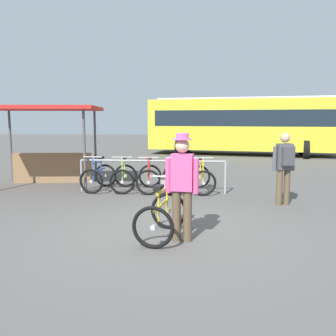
% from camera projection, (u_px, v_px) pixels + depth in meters
% --- Properties ---
extents(ground_plane, '(80.00, 80.00, 0.00)m').
position_uv_depth(ground_plane, '(168.00, 230.00, 6.33)').
color(ground_plane, '#514F4C').
extents(bike_rack_rail, '(3.91, 0.20, 0.88)m').
position_uv_depth(bike_rack_rail, '(152.00, 167.00, 9.51)').
color(bike_rack_rail, '#99999E').
rests_on(bike_rack_rail, ground).
extents(racked_bike_blue, '(0.81, 1.20, 0.98)m').
position_uv_depth(racked_bike_blue, '(99.00, 177.00, 9.87)').
color(racked_bike_blue, black).
rests_on(racked_bike_blue, ground).
extents(racked_bike_lime, '(0.75, 1.15, 0.97)m').
position_uv_depth(racked_bike_lime, '(124.00, 177.00, 9.80)').
color(racked_bike_lime, black).
rests_on(racked_bike_lime, ground).
extents(racked_bike_red, '(0.72, 1.14, 0.97)m').
position_uv_depth(racked_bike_red, '(149.00, 178.00, 9.74)').
color(racked_bike_red, black).
rests_on(racked_bike_red, ground).
extents(racked_bike_black, '(0.76, 1.15, 0.97)m').
position_uv_depth(racked_bike_black, '(175.00, 178.00, 9.68)').
color(racked_bike_black, black).
rests_on(racked_bike_black, ground).
extents(racked_bike_yellow, '(0.75, 1.15, 0.97)m').
position_uv_depth(racked_bike_yellow, '(201.00, 178.00, 9.62)').
color(racked_bike_yellow, black).
rests_on(racked_bike_yellow, ground).
extents(featured_bicycle, '(0.85, 1.24, 0.97)m').
position_uv_depth(featured_bicycle, '(163.00, 210.00, 5.94)').
color(featured_bicycle, black).
rests_on(featured_bicycle, ground).
extents(person_with_featured_bike, '(0.52, 0.32, 1.72)m').
position_uv_depth(person_with_featured_bike, '(182.00, 183.00, 5.66)').
color(person_with_featured_bike, brown).
rests_on(person_with_featured_bike, ground).
extents(pedestrian_with_backpack, '(0.52, 0.39, 1.64)m').
position_uv_depth(pedestrian_with_backpack, '(284.00, 164.00, 8.07)').
color(pedestrian_with_backpack, brown).
rests_on(pedestrian_with_backpack, ground).
extents(bus_distant, '(10.30, 4.72, 3.08)m').
position_uv_depth(bus_distant, '(242.00, 123.00, 19.68)').
color(bus_distant, yellow).
rests_on(bus_distant, ground).
extents(market_stall, '(3.30, 2.58, 2.30)m').
position_uv_depth(market_stall, '(48.00, 138.00, 10.60)').
color(market_stall, '#4C4C51').
rests_on(market_stall, ground).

